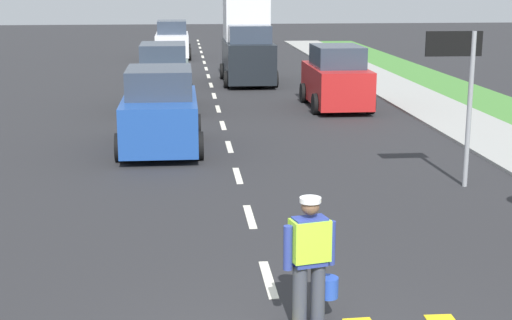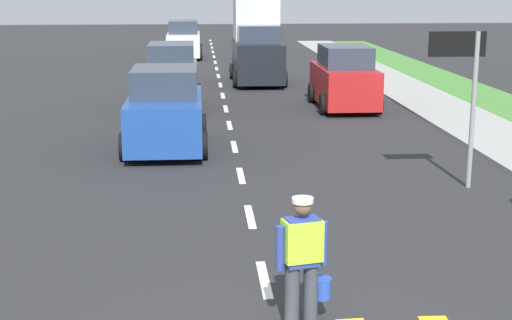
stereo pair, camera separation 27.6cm
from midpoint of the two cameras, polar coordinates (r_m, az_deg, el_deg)
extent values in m
plane|color=#28282B|center=(28.83, -3.44, 4.89)|extent=(96.00, 96.00, 0.00)
cube|color=silver|center=(11.07, 0.20, -8.89)|extent=(0.14, 1.40, 0.01)
cube|color=silver|center=(13.88, -1.04, -4.24)|extent=(0.14, 1.40, 0.01)
cube|color=silver|center=(16.76, -1.85, -1.17)|extent=(0.14, 1.40, 0.01)
cube|color=silver|center=(19.68, -2.41, 0.99)|extent=(0.14, 1.40, 0.01)
cube|color=silver|center=(22.61, -2.84, 2.60)|extent=(0.14, 1.40, 0.01)
cube|color=silver|center=(25.57, -3.16, 3.83)|extent=(0.14, 1.40, 0.01)
cube|color=silver|center=(28.53, -3.42, 4.81)|extent=(0.14, 1.40, 0.01)
cube|color=silver|center=(31.50, -3.63, 5.60)|extent=(0.14, 1.40, 0.01)
cube|color=silver|center=(34.47, -3.81, 6.26)|extent=(0.14, 1.40, 0.01)
cube|color=silver|center=(37.45, -3.95, 6.81)|extent=(0.14, 1.40, 0.01)
cube|color=silver|center=(40.43, -4.08, 7.29)|extent=(0.14, 1.40, 0.01)
cube|color=silver|center=(43.42, -4.19, 7.69)|extent=(0.14, 1.40, 0.01)
cube|color=silver|center=(46.40, -4.28, 8.05)|extent=(0.14, 1.40, 0.01)
cube|color=silver|center=(49.39, -4.37, 8.36)|extent=(0.14, 1.40, 0.01)
cube|color=silver|center=(52.38, -4.44, 8.63)|extent=(0.14, 1.40, 0.01)
cube|color=silver|center=(55.37, -4.51, 8.88)|extent=(0.14, 1.40, 0.01)
cylinder|color=#383D4C|center=(9.46, 2.43, -10.23)|extent=(0.18, 0.18, 0.82)
cylinder|color=#383D4C|center=(9.54, 3.79, -10.04)|extent=(0.18, 0.18, 0.82)
cube|color=navy|center=(9.24, 3.17, -6.09)|extent=(0.44, 0.33, 0.60)
cube|color=#A5EA33|center=(9.23, 3.17, -5.97)|extent=(0.51, 0.38, 0.51)
cylinder|color=navy|center=(9.16, 1.53, -6.58)|extent=(0.11, 0.11, 0.55)
cylinder|color=navy|center=(9.36, 4.76, -6.18)|extent=(0.11, 0.11, 0.55)
sphere|color=brown|center=(9.10, 3.20, -3.48)|extent=(0.22, 0.22, 0.22)
cylinder|color=silver|center=(9.08, 3.21, -2.99)|extent=(0.26, 0.26, 0.06)
cylinder|color=#2347B7|center=(9.67, 4.57, -9.45)|extent=(0.26, 0.26, 0.26)
cylinder|color=gray|center=(16.14, 15.16, 3.59)|extent=(0.10, 0.10, 3.20)
cube|color=white|center=(15.87, 14.05, 8.42)|extent=(1.10, 0.05, 0.44)
cube|color=black|center=(15.85, 14.07, 8.42)|extent=(1.16, 0.04, 0.50)
cube|color=black|center=(31.97, -0.87, 7.47)|extent=(1.90, 4.60, 1.56)
cube|color=#2D3847|center=(31.08, -0.75, 9.39)|extent=(1.67, 1.61, 0.70)
cube|color=silver|center=(32.65, -1.00, 10.54)|extent=(1.80, 2.53, 1.80)
cylinder|color=black|center=(33.39, -2.74, 6.63)|extent=(0.22, 0.68, 0.68)
cylinder|color=black|center=(33.54, 0.60, 6.67)|extent=(0.22, 0.68, 0.68)
cylinder|color=black|center=(30.57, -2.47, 6.02)|extent=(0.22, 0.68, 0.68)
cylinder|color=black|center=(30.73, 1.17, 6.07)|extent=(0.22, 0.68, 0.68)
cube|color=#1E4799|center=(19.40, -7.56, 3.01)|extent=(1.82, 4.01, 1.18)
cube|color=#2D3847|center=(19.36, -7.63, 5.79)|extent=(1.60, 2.20, 0.70)
cylinder|color=black|center=(18.25, -4.72, 1.07)|extent=(0.22, 0.68, 0.68)
cylinder|color=black|center=(18.33, -10.55, 0.93)|extent=(0.22, 0.68, 0.68)
cylinder|color=black|center=(20.69, -4.83, 2.51)|extent=(0.22, 0.68, 0.68)
cylinder|color=black|center=(20.75, -9.99, 2.39)|extent=(0.22, 0.68, 0.68)
cube|color=silver|center=(42.77, -6.45, 8.58)|extent=(1.77, 4.21, 1.17)
cube|color=#2D3847|center=(42.81, -6.48, 9.84)|extent=(1.56, 2.31, 0.70)
cylinder|color=black|center=(41.50, -5.20, 7.88)|extent=(0.22, 0.68, 0.68)
cylinder|color=black|center=(41.53, -7.72, 7.82)|extent=(0.22, 0.68, 0.68)
cylinder|color=black|center=(44.10, -5.23, 8.20)|extent=(0.22, 0.68, 0.68)
cylinder|color=black|center=(44.13, -7.60, 8.14)|extent=(0.22, 0.68, 0.68)
cube|color=slate|center=(25.62, -7.20, 5.62)|extent=(1.67, 4.01, 1.28)
cube|color=#2D3847|center=(25.61, -7.26, 7.84)|extent=(1.47, 2.20, 0.70)
cylinder|color=black|center=(24.45, -5.23, 4.16)|extent=(0.22, 0.68, 0.68)
cylinder|color=black|center=(24.50, -9.24, 4.06)|extent=(0.22, 0.68, 0.68)
cylinder|color=black|center=(26.91, -5.27, 4.99)|extent=(0.22, 0.68, 0.68)
cylinder|color=black|center=(26.96, -8.92, 4.90)|extent=(0.22, 0.68, 0.68)
cube|color=red|center=(25.79, 5.68, 5.62)|extent=(1.73, 4.02, 1.21)
cube|color=#2D3847|center=(25.59, 5.78, 7.71)|extent=(1.52, 2.21, 0.70)
cylinder|color=black|center=(26.92, 3.30, 5.03)|extent=(0.22, 0.68, 0.68)
cylinder|color=black|center=(27.24, 6.99, 5.05)|extent=(0.22, 0.68, 0.68)
cylinder|color=black|center=(24.48, 4.19, 4.19)|extent=(0.22, 0.68, 0.68)
cylinder|color=black|center=(24.84, 8.22, 4.22)|extent=(0.22, 0.68, 0.68)
camera|label=1|loc=(0.14, -90.59, -0.14)|focal=53.59mm
camera|label=2|loc=(0.14, 89.41, 0.14)|focal=53.59mm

